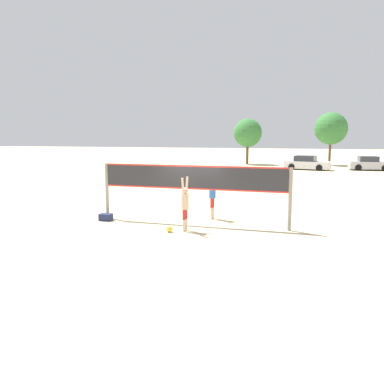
% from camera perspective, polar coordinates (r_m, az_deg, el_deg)
% --- Properties ---
extents(ground_plane, '(200.00, 200.00, 0.00)m').
position_cam_1_polar(ground_plane, '(15.04, 0.00, -4.87)').
color(ground_plane, beige).
extents(volleyball_net, '(7.68, 0.14, 2.35)m').
position_cam_1_polar(volleyball_net, '(14.75, 0.00, 1.32)').
color(volleyball_net, gray).
rests_on(volleyball_net, ground_plane).
extents(player_spiker, '(0.28, 0.69, 2.01)m').
position_cam_1_polar(player_spiker, '(13.71, -1.09, -1.70)').
color(player_spiker, beige).
rests_on(player_spiker, ground_plane).
extents(player_blocker, '(0.28, 0.71, 2.21)m').
position_cam_1_polar(player_blocker, '(15.73, 3.13, 0.04)').
color(player_blocker, beige).
rests_on(player_blocker, ground_plane).
extents(volleyball, '(0.24, 0.24, 0.24)m').
position_cam_1_polar(volleyball, '(13.76, -3.47, -5.65)').
color(volleyball, yellow).
rests_on(volleyball, ground_plane).
extents(gear_bag, '(0.50, 0.36, 0.28)m').
position_cam_1_polar(gear_bag, '(16.01, -13.00, -3.75)').
color(gear_bag, navy).
rests_on(gear_bag, ground_plane).
extents(parked_car_near, '(4.86, 2.86, 1.48)m').
position_cam_1_polar(parked_car_near, '(41.51, 17.09, 4.18)').
color(parked_car_near, silver).
rests_on(parked_car_near, ground_plane).
extents(parked_car_mid, '(4.13, 2.13, 1.45)m').
position_cam_1_polar(parked_car_mid, '(43.18, 25.42, 3.88)').
color(parked_car_mid, '#B7B7BC').
rests_on(parked_car_mid, ground_plane).
extents(tree_left_cluster, '(3.89, 3.89, 6.39)m').
position_cam_1_polar(tree_left_cluster, '(48.94, 20.42, 9.04)').
color(tree_left_cluster, brown).
rests_on(tree_left_cluster, ground_plane).
extents(tree_right_cluster, '(3.55, 3.55, 5.72)m').
position_cam_1_polar(tree_right_cluster, '(48.19, 8.49, 8.89)').
color(tree_right_cluster, brown).
rests_on(tree_right_cluster, ground_plane).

